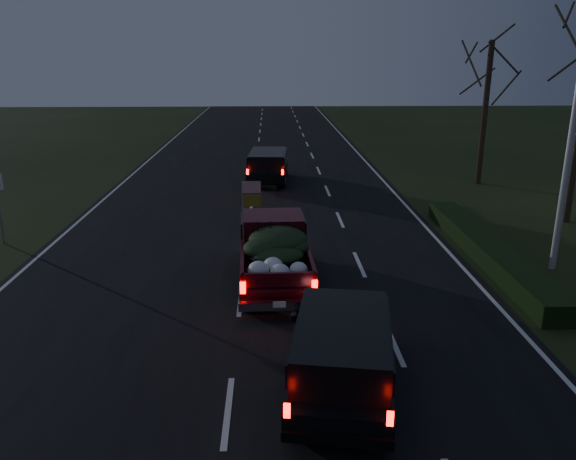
{
  "coord_description": "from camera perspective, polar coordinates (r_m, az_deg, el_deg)",
  "views": [
    {
      "loc": [
        0.81,
        -13.89,
        6.28
      ],
      "look_at": [
        1.34,
        2.07,
        1.3
      ],
      "focal_mm": 35.0,
      "sensor_mm": 36.0,
      "label": 1
    }
  ],
  "objects": [
    {
      "name": "ground",
      "position": [
        15.27,
        -4.82,
        -7.04
      ],
      "size": [
        120.0,
        120.0,
        0.0
      ],
      "primitive_type": "plane",
      "color": "black",
      "rests_on": "ground"
    },
    {
      "name": "hedge_row",
      "position": [
        19.23,
        19.52,
        -1.83
      ],
      "size": [
        1.0,
        10.0,
        0.6
      ],
      "primitive_type": "cube",
      "color": "black",
      "rests_on": "ground"
    },
    {
      "name": "road_asphalt",
      "position": [
        15.26,
        -4.82,
        -7.0
      ],
      "size": [
        14.0,
        120.0,
        0.02
      ],
      "primitive_type": "cube",
      "color": "black",
      "rests_on": "ground"
    },
    {
      "name": "pickup_truck",
      "position": [
        16.09,
        -1.4,
        -1.89
      ],
      "size": [
        2.1,
        5.11,
        2.65
      ],
      "rotation": [
        0.0,
        0.0,
        0.03
      ],
      "color": "#3F0811",
      "rests_on": "ground"
    },
    {
      "name": "rear_suv",
      "position": [
        10.98,
        5.56,
        -11.9
      ],
      "size": [
        2.46,
        4.54,
        1.24
      ],
      "rotation": [
        0.0,
        0.0,
        -0.16
      ],
      "color": "black",
      "rests_on": "ground"
    },
    {
      "name": "lead_suv",
      "position": [
        29.12,
        -2.04,
        6.81
      ],
      "size": [
        2.17,
        4.61,
        1.29
      ],
      "rotation": [
        0.0,
        0.0,
        -0.07
      ],
      "color": "black",
      "rests_on": "ground"
    },
    {
      "name": "bare_tree_far",
      "position": [
        29.89,
        19.69,
        14.33
      ],
      "size": [
        3.6,
        3.6,
        7.0
      ],
      "color": "black",
      "rests_on": "ground"
    }
  ]
}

